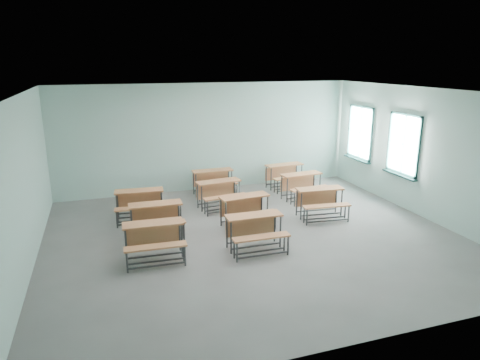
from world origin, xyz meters
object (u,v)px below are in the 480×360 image
object	(u,v)px
desk_unit_r0c0	(154,236)
desk_unit_r3c2	(286,173)
desk_unit_r0c1	(255,227)
desk_unit_r1c0	(156,215)
desk_unit_r2c1	(220,190)
desk_unit_r1c2	(321,199)
desk_unit_r2c2	(303,183)
desk_unit_r3c1	(214,179)
desk_unit_r2c0	(140,201)
desk_unit_r1c1	(246,207)

from	to	relation	value
desk_unit_r0c0	desk_unit_r3c2	size ratio (longest dim) A/B	0.97
desk_unit_r0c1	desk_unit_r3c2	bearing A→B (deg)	58.71
desk_unit_r1c0	desk_unit_r2c1	bearing A→B (deg)	37.78
desk_unit_r1c2	desk_unit_r2c2	size ratio (longest dim) A/B	1.00
desk_unit_r1c0	desk_unit_r1c2	world-z (taller)	same
desk_unit_r0c0	desk_unit_r3c1	world-z (taller)	same
desk_unit_r0c0	desk_unit_r1c0	bearing A→B (deg)	82.99
desk_unit_r3c2	desk_unit_r2c0	bearing A→B (deg)	-168.85
desk_unit_r0c0	desk_unit_r2c1	bearing A→B (deg)	53.68
desk_unit_r1c2	desk_unit_r3c1	xyz separation A→B (m)	(-2.07, 2.65, 0.00)
desk_unit_r0c0	desk_unit_r1c2	xyz separation A→B (m)	(4.27, 1.08, 0.00)
desk_unit_r0c0	desk_unit_r2c1	distance (m)	3.27
desk_unit_r1c2	desk_unit_r3c2	distance (m)	2.66
desk_unit_r1c0	desk_unit_r2c2	world-z (taller)	same
desk_unit_r0c1	desk_unit_r2c0	size ratio (longest dim) A/B	0.95
desk_unit_r1c0	desk_unit_r1c1	world-z (taller)	same
desk_unit_r2c0	desk_unit_r3c1	bearing A→B (deg)	36.91
desk_unit_r2c2	desk_unit_r3c2	distance (m)	1.19
desk_unit_r3c2	desk_unit_r3c1	bearing A→B (deg)	174.11
desk_unit_r1c1	desk_unit_r1c0	bearing A→B (deg)	171.92
desk_unit_r1c1	desk_unit_r2c1	bearing A→B (deg)	93.51
desk_unit_r1c1	desk_unit_r2c2	world-z (taller)	same
desk_unit_r2c0	desk_unit_r2c2	size ratio (longest dim) A/B	0.99
desk_unit_r0c0	desk_unit_r2c0	bearing A→B (deg)	94.04
desk_unit_r1c1	desk_unit_r1c2	xyz separation A→B (m)	(1.97, -0.01, 0.00)
desk_unit_r1c1	desk_unit_r2c1	distance (m)	1.47
desk_unit_r0c0	desk_unit_r1c1	size ratio (longest dim) A/B	0.97
desk_unit_r1c0	desk_unit_r3c1	size ratio (longest dim) A/B	1.01
desk_unit_r3c1	desk_unit_r2c1	bearing A→B (deg)	-97.56
desk_unit_r2c0	desk_unit_r3c1	distance (m)	2.65
desk_unit_r0c0	desk_unit_r2c2	bearing A→B (deg)	32.20
desk_unit_r2c0	desk_unit_r3c1	world-z (taller)	same
desk_unit_r1c0	desk_unit_r1c1	size ratio (longest dim) A/B	0.96
desk_unit_r0c1	desk_unit_r2c1	xyz separation A→B (m)	(0.01, 2.74, 0.00)
desk_unit_r1c0	desk_unit_r3c1	bearing A→B (deg)	53.44
desk_unit_r1c0	desk_unit_r2c0	world-z (taller)	same
desk_unit_r0c1	desk_unit_r1c2	distance (m)	2.56
desk_unit_r3c1	desk_unit_r3c2	bearing A→B (deg)	-0.88
desk_unit_r2c1	desk_unit_r2c0	bearing A→B (deg)	178.42
desk_unit_r1c1	desk_unit_r2c2	distance (m)	2.63
desk_unit_r2c1	desk_unit_r0c0	bearing A→B (deg)	-136.26
desk_unit_r1c1	desk_unit_r2c0	bearing A→B (deg)	146.40
desk_unit_r2c1	desk_unit_r3c1	xyz separation A→B (m)	(0.14, 1.19, 0.00)
desk_unit_r1c2	desk_unit_r2c1	world-z (taller)	same
desk_unit_r2c0	desk_unit_r3c2	distance (m)	4.76
desk_unit_r0c0	desk_unit_r0c1	size ratio (longest dim) A/B	1.02
desk_unit_r3c1	desk_unit_r1c1	bearing A→B (deg)	-88.77
desk_unit_r0c1	desk_unit_r1c1	size ratio (longest dim) A/B	0.95
desk_unit_r1c1	desk_unit_r0c1	bearing A→B (deg)	-106.52
desk_unit_r1c2	desk_unit_r2c0	bearing A→B (deg)	169.32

